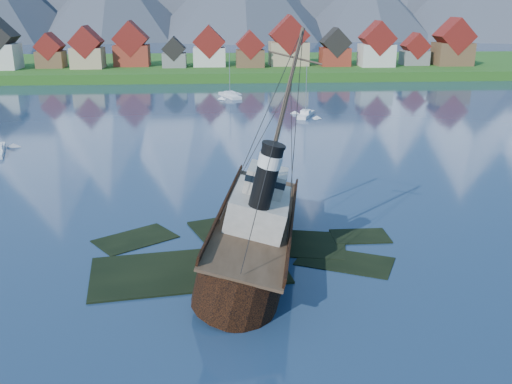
{
  "coord_description": "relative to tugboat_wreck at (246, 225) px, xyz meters",
  "views": [
    {
      "loc": [
        -0.17,
        -50.61,
        23.78
      ],
      "look_at": [
        3.85,
        6.0,
        5.0
      ],
      "focal_mm": 40.0,
      "sensor_mm": 36.0,
      "label": 1
    }
  ],
  "objects": [
    {
      "name": "shoal",
      "position": [
        -0.78,
        0.3,
        -3.33
      ],
      "size": [
        31.71,
        21.24,
        1.14
      ],
      "color": "black",
      "rests_on": "ground"
    },
    {
      "name": "sailboat_d",
      "position": [
        17.14,
        71.92,
        -2.72
      ],
      "size": [
        5.25,
        8.79,
        11.75
      ],
      "rotation": [
        0.0,
        0.0,
        -0.39
      ],
      "color": "silver",
      "rests_on": "ground"
    },
    {
      "name": "ground",
      "position": [
        -2.56,
        -1.85,
        -2.99
      ],
      "size": [
        1400.0,
        1400.0,
        0.0
      ],
      "primitive_type": "plane",
      "color": "#1B304D",
      "rests_on": "ground"
    },
    {
      "name": "sailboat_e",
      "position": [
        1.12,
        100.65,
        -2.72
      ],
      "size": [
        6.07,
        10.92,
        12.35
      ],
      "rotation": [
        0.0,
        0.0,
        0.34
      ],
      "color": "silver",
      "rests_on": "ground"
    },
    {
      "name": "town",
      "position": [
        -35.68,
        150.34,
        6.0
      ],
      "size": [
        250.96,
        16.69,
        17.3
      ],
      "color": "maroon",
      "rests_on": "ground"
    },
    {
      "name": "seawall",
      "position": [
        -2.56,
        130.15,
        -2.99
      ],
      "size": [
        600.0,
        2.5,
        2.0
      ],
      "primitive_type": "cube",
      "color": "#3F3D38",
      "rests_on": "ground"
    },
    {
      "name": "shore_bank",
      "position": [
        -2.56,
        168.15,
        -2.99
      ],
      "size": [
        600.0,
        80.0,
        3.2
      ],
      "primitive_type": "cube",
      "color": "#224C15",
      "rests_on": "ground"
    },
    {
      "name": "tugboat_wreck",
      "position": [
        0.0,
        0.0,
        0.0
      ],
      "size": [
        6.96,
        29.98,
        23.76
      ],
      "rotation": [
        0.0,
        0.23,
        -0.17
      ],
      "color": "black",
      "rests_on": "ground"
    }
  ]
}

